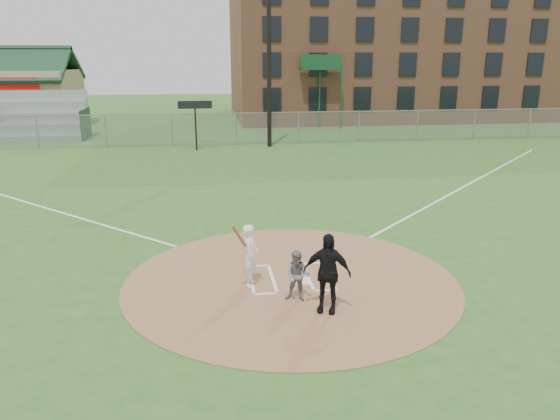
{
  "coord_description": "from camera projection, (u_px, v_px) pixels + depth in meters",
  "views": [
    {
      "loc": [
        -2.05,
        -12.64,
        5.51
      ],
      "look_at": [
        0.0,
        2.0,
        1.3
      ],
      "focal_mm": 35.0,
      "sensor_mm": 36.0,
      "label": 1
    }
  ],
  "objects": [
    {
      "name": "outfield_fence",
      "position": [
        236.0,
        129.0,
        34.5
      ],
      "size": [
        56.08,
        0.08,
        2.03
      ],
      "color": "slate",
      "rests_on": "ground"
    },
    {
      "name": "light_pole",
      "position": [
        269.0,
        36.0,
        32.28
      ],
      "size": [
        1.2,
        0.3,
        12.22
      ],
      "color": "black",
      "rests_on": "ground"
    },
    {
      "name": "bleachers",
      "position": [
        39.0,
        116.0,
        36.61
      ],
      "size": [
        6.08,
        3.2,
        3.2
      ],
      "color": "#B7BABF",
      "rests_on": "ground"
    },
    {
      "name": "ground",
      "position": [
        291.0,
        281.0,
        13.82
      ],
      "size": [
        140.0,
        140.0,
        0.0
      ],
      "primitive_type": "plane",
      "color": "#2E5C1F",
      "rests_on": "ground"
    },
    {
      "name": "catcher",
      "position": [
        298.0,
        276.0,
        12.53
      ],
      "size": [
        0.7,
        0.62,
        1.2
      ],
      "primitive_type": "imported",
      "rotation": [
        0.0,
        0.0,
        -0.34
      ],
      "color": "slate",
      "rests_on": "dirt_circle"
    },
    {
      "name": "brick_warehouse",
      "position": [
        398.0,
        33.0,
        50.07
      ],
      "size": [
        30.0,
        17.17,
        15.0
      ],
      "color": "#9B5F42",
      "rests_on": "ground"
    },
    {
      "name": "foul_line_third",
      "position": [
        26.0,
        202.0,
        21.19
      ],
      "size": [
        17.04,
        17.04,
        0.01
      ],
      "primitive_type": "cube",
      "rotation": [
        0.0,
        0.0,
        0.79
      ],
      "color": "white",
      "rests_on": "ground"
    },
    {
      "name": "dirt_circle",
      "position": [
        291.0,
        280.0,
        13.82
      ],
      "size": [
        8.4,
        8.4,
        0.02
      ],
      "primitive_type": "cylinder",
      "color": "#9D6F4A",
      "rests_on": "ground"
    },
    {
      "name": "scoreboard_sign",
      "position": [
        195.0,
        110.0,
        32.07
      ],
      "size": [
        2.0,
        0.1,
        2.93
      ],
      "color": "black",
      "rests_on": "ground"
    },
    {
      "name": "batter_at_plate",
      "position": [
        250.0,
        255.0,
        13.29
      ],
      "size": [
        0.76,
        0.99,
        1.78
      ],
      "color": "white",
      "rests_on": "dirt_circle"
    },
    {
      "name": "foul_line_first",
      "position": [
        463.0,
        187.0,
        23.59
      ],
      "size": [
        17.04,
        17.04,
        0.01
      ],
      "primitive_type": "cube",
      "rotation": [
        0.0,
        0.0,
        -0.79
      ],
      "color": "white",
      "rests_on": "ground"
    },
    {
      "name": "batters_boxes",
      "position": [
        290.0,
        277.0,
        13.96
      ],
      "size": [
        2.08,
        1.88,
        0.01
      ],
      "color": "white",
      "rests_on": "dirt_circle"
    },
    {
      "name": "umpire",
      "position": [
        327.0,
        273.0,
        11.91
      ],
      "size": [
        1.15,
        0.81,
        1.81
      ],
      "primitive_type": "imported",
      "rotation": [
        0.0,
        0.0,
        -0.39
      ],
      "color": "black",
      "rests_on": "dirt_circle"
    },
    {
      "name": "home_plate",
      "position": [
        301.0,
        281.0,
        13.71
      ],
      "size": [
        0.54,
        0.54,
        0.03
      ],
      "primitive_type": "cube",
      "rotation": [
        0.0,
        0.0,
        -0.32
      ],
      "color": "white",
      "rests_on": "dirt_circle"
    }
  ]
}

